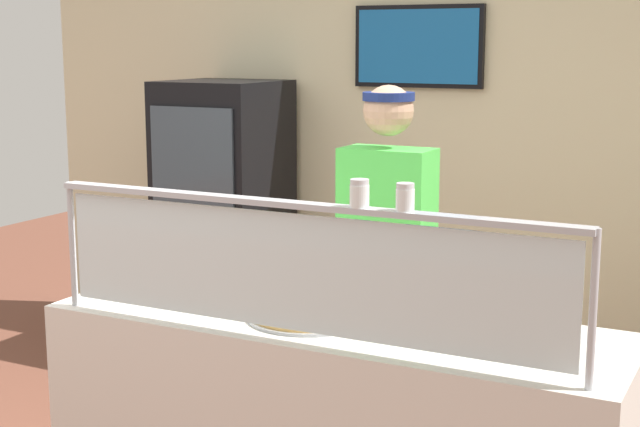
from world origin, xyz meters
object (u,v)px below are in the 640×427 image
parmesan_shaker (359,195)px  pepper_flake_shaker (405,199)px  pizza_server (310,310)px  worker_figure (387,265)px  pizza_tray (309,314)px  drink_fridge (224,220)px

parmesan_shaker → pepper_flake_shaker: 0.15m
pizza_server → worker_figure: worker_figure is taller
pizza_tray → pepper_flake_shaker: (0.47, -0.26, 0.49)m
parmesan_shaker → pepper_flake_shaker: parmesan_shaker is taller
pizza_tray → worker_figure: size_ratio=0.26×
pizza_tray → parmesan_shaker: bearing=-39.3°
pizza_server → worker_figure: (0.00, 0.69, 0.02)m
pepper_flake_shaker → worker_figure: worker_figure is taller
pizza_tray → parmesan_shaker: size_ratio=5.11×
worker_figure → drink_fridge: 1.99m
drink_fridge → pizza_server: bearing=-49.9°
worker_figure → pizza_tray: bearing=-91.6°
pizza_server → pepper_flake_shaker: pepper_flake_shaker is taller
pepper_flake_shaker → worker_figure: bearing=115.8°
worker_figure → pepper_flake_shaker: bearing=-64.2°
drink_fridge → pizza_tray: bearing=-49.9°
parmesan_shaker → pepper_flake_shaker: size_ratio=1.02×
pizza_tray → worker_figure: (0.02, 0.67, 0.04)m
pizza_tray → pizza_server: pizza_server is taller
worker_figure → drink_fridge: bearing=143.1°
pepper_flake_shaker → drink_fridge: (-2.04, 2.12, -0.61)m
pizza_tray → drink_fridge: (-1.57, 1.86, -0.11)m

